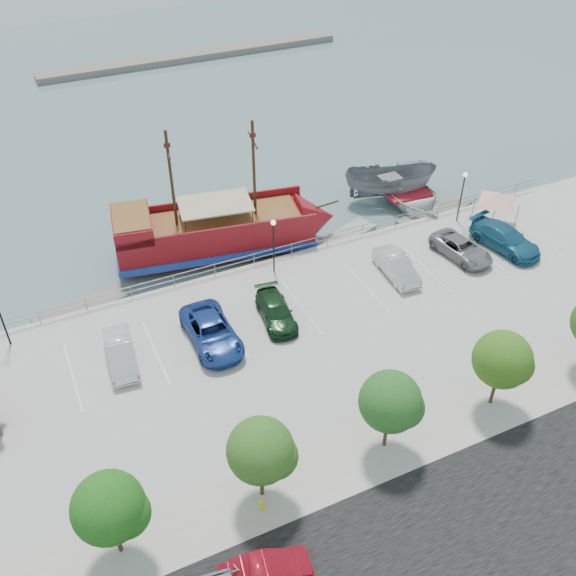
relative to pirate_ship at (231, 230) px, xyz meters
name	(u,v)px	position (x,y,z in m)	size (l,w,h in m)	color
ground	(315,337)	(1.28, -11.64, -1.82)	(160.00, 160.00, 0.00)	slate
street	(470,532)	(1.28, -27.64, -0.81)	(100.00, 8.00, 0.04)	black
sidewalk	(400,438)	(1.28, -21.64, -0.80)	(100.00, 4.00, 0.05)	#A5A092
seawall_railing	(267,256)	(1.28, -3.84, -0.29)	(50.00, 0.06, 1.00)	gray
far_shore	(193,55)	(11.28, 43.36, -1.42)	(40.00, 3.00, 0.80)	slate
pirate_ship	(231,230)	(0.00, 0.00, 0.00)	(17.44, 7.36, 10.85)	maroon
patrol_boat	(389,185)	(14.99, 1.37, -0.31)	(2.92, 7.77, 3.01)	slate
speedboat	(411,198)	(16.13, -0.31, -0.98)	(5.75, 8.05, 1.67)	silver
dock_west	(80,309)	(-12.08, -2.44, -1.63)	(6.35, 1.82, 0.36)	slate
dock_mid	(342,238)	(8.39, -2.44, -1.63)	(6.42, 1.83, 0.37)	#989690
dock_east	(435,213)	(17.20, -2.44, -1.61)	(7.38, 2.11, 0.42)	slate
canopy_tent	(499,192)	(19.64, -6.64, 1.95)	(3.98, 3.98, 3.18)	slate
street_sedan	(266,572)	(-8.26, -25.69, -0.15)	(1.42, 4.07, 1.34)	maroon
fire_hydrant	(262,505)	(-7.06, -22.44, -0.43)	(0.24, 0.24, 0.70)	yellow
lamp_post_mid	(274,237)	(1.28, -5.14, 2.12)	(0.36, 0.36, 4.28)	black
lamp_post_right	(463,188)	(17.28, -5.14, 2.12)	(0.36, 0.36, 4.28)	black
tree_b	(113,509)	(-13.57, -21.71, 2.48)	(3.30, 3.20, 5.00)	#473321
tree_c	(264,452)	(-6.57, -21.71, 2.48)	(3.30, 3.20, 5.00)	#473321
tree_d	(393,403)	(0.43, -21.71, 2.48)	(3.30, 3.20, 5.00)	#473321
tree_e	(505,361)	(7.43, -21.71, 2.48)	(3.30, 3.20, 5.00)	#473321
parked_car_b	(121,353)	(-10.77, -9.67, -0.05)	(1.61, 4.63, 1.52)	silver
parked_car_c	(212,332)	(-5.22, -10.27, 0.00)	(2.70, 5.84, 1.62)	navy
parked_car_d	(276,312)	(-0.75, -10.02, -0.14)	(1.91, 4.70, 1.36)	#143419
parked_car_f	(397,266)	(8.93, -9.22, -0.06)	(1.61, 4.60, 1.52)	silver
parked_car_g	(461,249)	(14.49, -9.28, -0.12)	(2.30, 4.99, 1.39)	gray
parked_car_h	(505,239)	(18.11, -9.76, 0.02)	(2.34, 5.74, 1.67)	#1C5978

